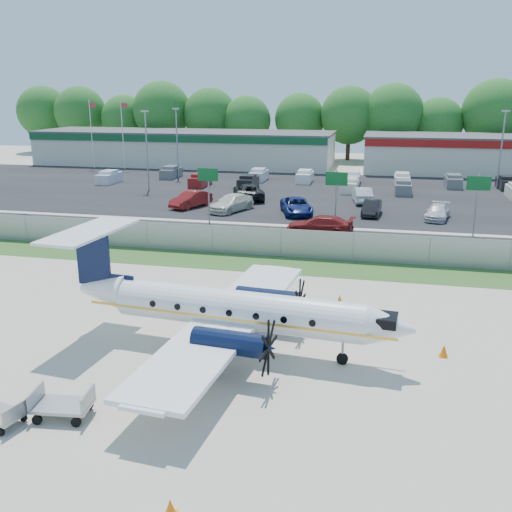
# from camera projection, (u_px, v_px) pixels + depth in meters

# --- Properties ---
(ground) EXTENTS (170.00, 170.00, 0.00)m
(ground) POSITION_uv_depth(u_px,v_px,m) (228.00, 337.00, 26.97)
(ground) COLOR #BEB5A0
(ground) RESTS_ON ground
(grass_verge) EXTENTS (170.00, 4.00, 0.02)m
(grass_verge) POSITION_uv_depth(u_px,v_px,m) (275.00, 264.00, 38.22)
(grass_verge) COLOR #2D561E
(grass_verge) RESTS_ON ground
(access_road) EXTENTS (170.00, 8.00, 0.02)m
(access_road) POSITION_uv_depth(u_px,v_px,m) (292.00, 239.00, 44.78)
(access_road) COLOR black
(access_road) RESTS_ON ground
(parking_lot) EXTENTS (170.00, 32.00, 0.02)m
(parking_lot) POSITION_uv_depth(u_px,v_px,m) (321.00, 194.00, 64.46)
(parking_lot) COLOR black
(parking_lot) RESTS_ON ground
(perimeter_fence) EXTENTS (120.00, 0.06, 1.99)m
(perimeter_fence) POSITION_uv_depth(u_px,v_px,m) (281.00, 243.00, 39.82)
(perimeter_fence) COLOR gray
(perimeter_fence) RESTS_ON ground
(building_west) EXTENTS (46.40, 12.40, 5.24)m
(building_west) POSITION_uv_depth(u_px,v_px,m) (184.00, 148.00, 89.35)
(building_west) COLOR beige
(building_west) RESTS_ON ground
(sign_left) EXTENTS (1.80, 0.26, 5.00)m
(sign_left) POSITION_uv_depth(u_px,v_px,m) (208.00, 183.00, 49.11)
(sign_left) COLOR gray
(sign_left) RESTS_ON ground
(sign_mid) EXTENTS (1.80, 0.26, 5.00)m
(sign_mid) POSITION_uv_depth(u_px,v_px,m) (336.00, 187.00, 46.81)
(sign_mid) COLOR gray
(sign_mid) RESTS_ON ground
(sign_right) EXTENTS (1.80, 0.26, 5.00)m
(sign_right) POSITION_uv_depth(u_px,v_px,m) (478.00, 192.00, 44.51)
(sign_right) COLOR gray
(sign_right) RESTS_ON ground
(flagpole_west) EXTENTS (1.06, 0.12, 10.00)m
(flagpole_west) POSITION_uv_depth(u_px,v_px,m) (92.00, 130.00, 84.46)
(flagpole_west) COLOR white
(flagpole_west) RESTS_ON ground
(flagpole_east) EXTENTS (1.06, 0.12, 10.00)m
(flagpole_east) POSITION_uv_depth(u_px,v_px,m) (123.00, 130.00, 83.42)
(flagpole_east) COLOR white
(flagpole_east) RESTS_ON ground
(light_pole_nw) EXTENTS (0.90, 0.35, 9.09)m
(light_pole_nw) POSITION_uv_depth(u_px,v_px,m) (147.00, 145.00, 65.31)
(light_pole_nw) COLOR gray
(light_pole_nw) RESTS_ON ground
(light_pole_sw) EXTENTS (0.90, 0.35, 9.09)m
(light_pole_sw) POSITION_uv_depth(u_px,v_px,m) (177.00, 138.00, 74.69)
(light_pole_sw) COLOR gray
(light_pole_sw) RESTS_ON ground
(light_pole_se) EXTENTS (0.90, 0.35, 9.09)m
(light_pole_se) POSITION_uv_depth(u_px,v_px,m) (502.00, 144.00, 66.33)
(light_pole_se) COLOR gray
(light_pole_se) RESTS_ON ground
(tree_line) EXTENTS (112.00, 6.00, 14.00)m
(tree_line) POSITION_uv_depth(u_px,v_px,m) (343.00, 160.00, 96.34)
(tree_line) COLOR #1E5D1B
(tree_line) RESTS_ON ground
(aircraft) EXTENTS (16.24, 15.99, 5.00)m
(aircraft) POSITION_uv_depth(u_px,v_px,m) (231.00, 309.00, 25.23)
(aircraft) COLOR white
(aircraft) RESTS_ON ground
(baggage_cart_far) EXTENTS (2.14, 1.43, 1.06)m
(baggage_cart_far) POSITION_uv_depth(u_px,v_px,m) (63.00, 405.00, 20.24)
(baggage_cart_far) COLOR gray
(baggage_cart_far) RESTS_ON ground
(cone_nose) EXTENTS (0.39, 0.39, 0.56)m
(cone_nose) POSITION_uv_depth(u_px,v_px,m) (444.00, 351.00, 24.94)
(cone_nose) COLOR orange
(cone_nose) RESTS_ON ground
(cone_port_wing) EXTENTS (0.34, 0.34, 0.49)m
(cone_port_wing) POSITION_uv_depth(u_px,v_px,m) (170.00, 507.00, 15.62)
(cone_port_wing) COLOR orange
(cone_port_wing) RESTS_ON ground
(cone_starboard_wing) EXTENTS (0.40, 0.40, 0.58)m
(cone_starboard_wing) POSITION_uv_depth(u_px,v_px,m) (340.00, 300.00, 31.00)
(cone_starboard_wing) COLOR orange
(cone_starboard_wing) RESTS_ON ground
(road_car_west) EXTENTS (5.12, 3.86, 1.29)m
(road_car_west) POSITION_uv_depth(u_px,v_px,m) (26.00, 230.00, 47.64)
(road_car_west) COLOR navy
(road_car_west) RESTS_ON ground
(road_car_mid) EXTENTS (5.60, 2.70, 1.57)m
(road_car_mid) POSITION_uv_depth(u_px,v_px,m) (320.00, 235.00, 46.16)
(road_car_mid) COLOR maroon
(road_car_mid) RESTS_ON ground
(parked_car_a) EXTENTS (3.38, 5.18, 1.61)m
(parked_car_a) POSITION_uv_depth(u_px,v_px,m) (191.00, 207.00, 57.04)
(parked_car_a) COLOR maroon
(parked_car_a) RESTS_ON ground
(parked_car_b) EXTENTS (4.09, 5.91, 1.59)m
(parked_car_b) POSITION_uv_depth(u_px,v_px,m) (231.00, 211.00, 55.20)
(parked_car_b) COLOR beige
(parked_car_b) RESTS_ON ground
(parked_car_c) EXTENTS (4.08, 6.05, 1.54)m
(parked_car_c) POSITION_uv_depth(u_px,v_px,m) (296.00, 214.00, 53.88)
(parked_car_c) COLOR navy
(parked_car_c) RESTS_ON ground
(parked_car_d) EXTENTS (1.85, 4.47, 1.44)m
(parked_car_d) POSITION_uv_depth(u_px,v_px,m) (371.00, 215.00, 53.37)
(parked_car_d) COLOR black
(parked_car_d) RESTS_ON ground
(parked_car_e) EXTENTS (2.77, 4.89, 1.34)m
(parked_car_e) POSITION_uv_depth(u_px,v_px,m) (437.00, 219.00, 51.68)
(parked_car_e) COLOR silver
(parked_car_e) RESTS_ON ground
(parked_car_f) EXTENTS (4.80, 6.77, 1.71)m
(parked_car_f) POSITION_uv_depth(u_px,v_px,m) (248.00, 199.00, 61.22)
(parked_car_f) COLOR black
(parked_car_f) RESTS_ON ground
(parked_car_g) EXTENTS (2.41, 5.09, 1.61)m
(parked_car_g) POSITION_uv_depth(u_px,v_px,m) (362.00, 203.00, 59.44)
(parked_car_g) COLOR silver
(parked_car_g) RESTS_ON ground
(far_parking_rows) EXTENTS (56.00, 10.00, 1.60)m
(far_parking_rows) POSITION_uv_depth(u_px,v_px,m) (326.00, 187.00, 69.15)
(far_parking_rows) COLOR gray
(far_parking_rows) RESTS_ON ground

